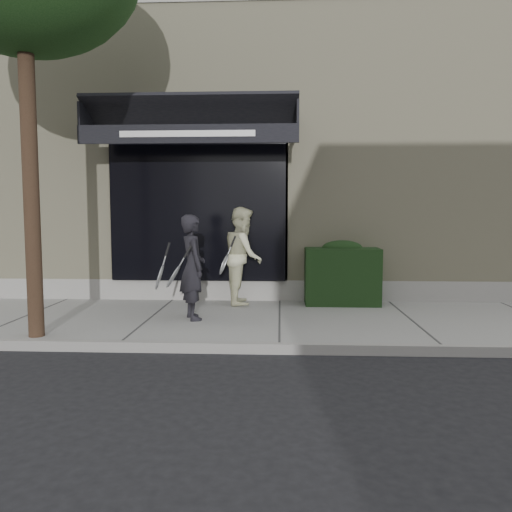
{
  "coord_description": "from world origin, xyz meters",
  "views": [
    {
      "loc": [
        0.01,
        -7.61,
        1.75
      ],
      "look_at": [
        -0.39,
        0.6,
        1.03
      ],
      "focal_mm": 35.0,
      "sensor_mm": 36.0,
      "label": 1
    }
  ],
  "objects": [
    {
      "name": "ground",
      "position": [
        0.0,
        0.0,
        0.0
      ],
      "size": [
        80.0,
        80.0,
        0.0
      ],
      "primitive_type": "plane",
      "color": "black",
      "rests_on": "ground"
    },
    {
      "name": "curb",
      "position": [
        0.0,
        -1.55,
        0.07
      ],
      "size": [
        20.0,
        0.1,
        0.14
      ],
      "primitive_type": "cube",
      "color": "gray",
      "rests_on": "ground"
    },
    {
      "name": "sidewalk",
      "position": [
        0.0,
        0.0,
        0.06
      ],
      "size": [
        20.0,
        3.0,
        0.12
      ],
      "primitive_type": "cube",
      "color": "gray",
      "rests_on": "ground"
    },
    {
      "name": "hedge",
      "position": [
        1.1,
        1.25,
        0.66
      ],
      "size": [
        1.3,
        0.7,
        1.14
      ],
      "color": "black",
      "rests_on": "sidewalk"
    },
    {
      "name": "pedestrian_front",
      "position": [
        -1.33,
        -0.15,
        0.92
      ],
      "size": [
        0.81,
        0.89,
        1.6
      ],
      "color": "black",
      "rests_on": "sidewalk"
    },
    {
      "name": "pedestrian_back",
      "position": [
        -0.65,
        1.2,
        0.98
      ],
      "size": [
        0.77,
        0.97,
        1.72
      ],
      "color": "beige",
      "rests_on": "sidewalk"
    },
    {
      "name": "building_facade",
      "position": [
        -0.01,
        4.96,
        2.74
      ],
      "size": [
        14.3,
        8.04,
        5.64
      ],
      "color": "beige",
      "rests_on": "ground"
    }
  ]
}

